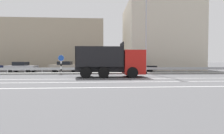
# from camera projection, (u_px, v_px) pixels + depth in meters

# --- Properties ---
(ground_plane) EXTENTS (320.00, 320.00, 0.00)m
(ground_plane) POSITION_uv_depth(u_px,v_px,m) (139.00, 76.00, 18.77)
(ground_plane) COLOR #4C4C4F
(lane_strip_0) EXTENTS (69.17, 0.16, 0.01)m
(lane_strip_0) POSITION_uv_depth(u_px,v_px,m) (111.00, 79.00, 15.67)
(lane_strip_0) COLOR silver
(lane_strip_0) RESTS_ON ground_plane
(lane_strip_1) EXTENTS (69.17, 0.16, 0.01)m
(lane_strip_1) POSITION_uv_depth(u_px,v_px,m) (113.00, 82.00, 13.27)
(lane_strip_1) COLOR silver
(lane_strip_1) RESTS_ON ground_plane
(lane_strip_2) EXTENTS (69.17, 0.16, 0.01)m
(lane_strip_2) POSITION_uv_depth(u_px,v_px,m) (116.00, 87.00, 10.59)
(lane_strip_2) COLOR silver
(lane_strip_2) RESTS_ON ground_plane
(median_island) EXTENTS (38.05, 1.10, 0.18)m
(median_island) POSITION_uv_depth(u_px,v_px,m) (134.00, 73.00, 21.71)
(median_island) COLOR gray
(median_island) RESTS_ON ground_plane
(median_guardrail) EXTENTS (69.17, 0.09, 0.78)m
(median_guardrail) POSITION_uv_depth(u_px,v_px,m) (132.00, 69.00, 22.56)
(median_guardrail) COLOR #9EA0A5
(median_guardrail) RESTS_ON ground_plane
(dump_truck) EXTENTS (6.86, 2.72, 3.42)m
(dump_truck) POSITION_uv_depth(u_px,v_px,m) (119.00, 64.00, 17.49)
(dump_truck) COLOR red
(dump_truck) RESTS_ON ground_plane
(median_road_sign) EXTENTS (0.75, 0.16, 2.34)m
(median_road_sign) POSITION_uv_depth(u_px,v_px,m) (61.00, 64.00, 21.09)
(median_road_sign) COLOR white
(median_road_sign) RESTS_ON ground_plane
(street_lamp_1) EXTENTS (0.72, 2.46, 9.96)m
(street_lamp_1) POSITION_uv_depth(u_px,v_px,m) (146.00, 29.00, 21.26)
(street_lamp_1) COLOR #ADADB2
(street_lamp_1) RESTS_ON ground_plane
(parked_car_2) EXTENTS (4.05, 2.04, 1.48)m
(parked_car_2) POSITION_uv_depth(u_px,v_px,m) (22.00, 67.00, 24.56)
(parked_car_2) COLOR #A3A3A8
(parked_car_2) RESTS_ON ground_plane
(parked_car_3) EXTENTS (4.37, 2.22, 1.54)m
(parked_car_3) POSITION_uv_depth(u_px,v_px,m) (66.00, 67.00, 24.74)
(parked_car_3) COLOR gray
(parked_car_3) RESTS_ON ground_plane
(parked_car_4) EXTENTS (4.40, 1.93, 1.42)m
(parked_car_4) POSITION_uv_depth(u_px,v_px,m) (101.00, 67.00, 25.06)
(parked_car_4) COLOR navy
(parked_car_4) RESTS_ON ground_plane
(parked_car_5) EXTENTS (4.94, 2.12, 1.36)m
(parked_car_5) POSITION_uv_depth(u_px,v_px,m) (139.00, 67.00, 25.93)
(parked_car_5) COLOR black
(parked_car_5) RESTS_ON ground_plane
(background_building_0) EXTENTS (20.59, 13.21, 9.03)m
(background_building_0) POSITION_uv_depth(u_px,v_px,m) (54.00, 47.00, 36.45)
(background_building_0) COLOR tan
(background_building_0) RESTS_ON ground_plane
(background_building_1) EXTENTS (12.56, 11.14, 11.95)m
(background_building_1) POSITION_uv_depth(u_px,v_px,m) (159.00, 38.00, 33.32)
(background_building_1) COLOR beige
(background_building_1) RESTS_ON ground_plane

